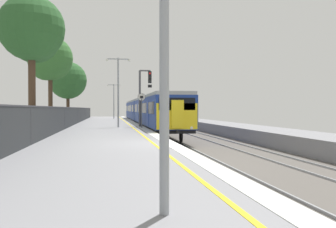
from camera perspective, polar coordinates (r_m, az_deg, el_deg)
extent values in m
cube|color=gray|center=(15.80, -10.20, -6.49)|extent=(6.40, 110.00, 1.00)
cube|color=silver|center=(15.97, 0.29, -4.57)|extent=(0.60, 110.00, 0.01)
cube|color=yellow|center=(15.86, -2.39, -4.61)|extent=(0.12, 110.00, 0.01)
cube|color=#56514C|center=(18.00, 18.98, -7.55)|extent=(11.00, 110.00, 0.20)
cube|color=gray|center=(16.28, 3.73, -7.89)|extent=(0.07, 110.00, 0.08)
cube|color=gray|center=(16.66, 8.59, -7.70)|extent=(0.07, 110.00, 0.08)
cube|color=gray|center=(17.61, 16.62, -7.26)|extent=(0.07, 110.00, 0.08)
cube|color=gray|center=(18.28, 20.69, -6.98)|extent=(0.07, 110.00, 0.08)
cube|color=navy|center=(32.73, -1.69, 0.42)|extent=(2.80, 19.13, 2.30)
cube|color=black|center=(32.76, -1.69, -1.81)|extent=(2.64, 18.53, 0.25)
cube|color=#93999E|center=(32.75, -1.69, 2.64)|extent=(2.68, 19.13, 0.24)
cube|color=black|center=(32.57, -4.15, 0.94)|extent=(0.02, 17.53, 0.84)
cube|color=#1D3A98|center=(27.81, -3.27, 0.14)|extent=(0.03, 1.10, 1.90)
cube|color=#1D3A98|center=(37.34, -4.82, 0.31)|extent=(0.03, 1.10, 1.90)
cylinder|color=black|center=(25.80, -1.34, -3.63)|extent=(0.12, 0.84, 0.84)
cylinder|color=black|center=(26.07, 2.06, -3.59)|extent=(0.12, 0.84, 0.84)
cylinder|color=black|center=(39.61, -4.15, -2.07)|extent=(0.12, 0.84, 0.84)
cylinder|color=black|center=(39.79, -1.91, -2.06)|extent=(0.12, 0.84, 0.84)
cube|color=navy|center=(52.35, -4.57, 0.57)|extent=(2.80, 19.13, 2.30)
cube|color=black|center=(52.37, -4.57, -0.82)|extent=(2.64, 18.53, 0.25)
cube|color=#93999E|center=(52.36, -4.57, 1.96)|extent=(2.68, 19.13, 0.24)
cube|color=black|center=(52.25, -6.11, 0.90)|extent=(0.02, 17.53, 0.84)
cube|color=#1D3A98|center=(47.47, -5.79, 0.42)|extent=(0.03, 1.10, 1.90)
cube|color=#1D3A98|center=(57.02, -6.39, 0.49)|extent=(0.03, 1.10, 1.90)
cylinder|color=black|center=(45.39, -4.82, -1.70)|extent=(0.12, 0.84, 0.84)
cylinder|color=black|center=(45.54, -2.86, -1.69)|extent=(0.12, 0.84, 0.84)
cylinder|color=black|center=(59.27, -5.88, -1.11)|extent=(0.12, 0.84, 0.84)
cylinder|color=black|center=(59.38, -4.38, -1.10)|extent=(0.12, 0.84, 0.84)
cube|color=yellow|center=(23.33, 1.43, -0.37)|extent=(2.70, 0.10, 1.70)
cube|color=black|center=(23.32, 1.43, 1.60)|extent=(2.40, 0.08, 0.80)
cube|color=yellow|center=(23.19, 1.49, 0.00)|extent=(0.80, 0.24, 1.80)
cylinder|color=white|center=(23.14, -0.86, -2.24)|extent=(0.18, 0.06, 0.18)
cylinder|color=white|center=(23.50, 3.73, -2.19)|extent=(0.18, 0.06, 0.18)
cylinder|color=black|center=(23.09, 1.56, -2.86)|extent=(0.20, 0.35, 0.20)
cube|color=black|center=(52.36, -4.57, 2.24)|extent=(0.60, 0.90, 0.20)
cylinder|color=#47474C|center=(30.64, -4.46, 2.43)|extent=(0.18, 0.18, 4.73)
cube|color=#47474C|center=(30.84, -3.63, 6.83)|extent=(0.90, 0.12, 0.12)
cube|color=black|center=(30.83, -2.88, 5.80)|extent=(0.28, 0.20, 1.00)
cylinder|color=red|center=(30.74, -2.86, 6.41)|extent=(0.16, 0.04, 0.16)
cylinder|color=black|center=(30.71, -2.86, 5.82)|extent=(0.16, 0.04, 0.16)
cylinder|color=black|center=(30.68, -2.86, 5.23)|extent=(0.16, 0.04, 0.16)
cube|color=black|center=(30.77, -2.88, 4.41)|extent=(0.32, 0.16, 0.24)
cylinder|color=#59595B|center=(27.90, -4.18, 0.15)|extent=(0.08, 0.08, 2.35)
cylinder|color=black|center=(27.91, -4.18, 2.68)|extent=(0.59, 0.02, 0.59)
cylinder|color=silver|center=(27.90, -4.18, 2.68)|extent=(0.56, 0.02, 0.56)
cube|color=black|center=(27.88, -4.18, 2.68)|extent=(0.24, 0.01, 0.18)
cylinder|color=#93999E|center=(5.23, -0.59, 11.27)|extent=(0.14, 0.14, 4.92)
cylinder|color=#93999E|center=(29.96, -7.86, 3.37)|extent=(0.14, 0.14, 5.68)
cube|color=#93999E|center=(30.22, -7.00, 8.57)|extent=(0.90, 0.08, 0.08)
cylinder|color=silver|center=(30.23, -6.14, 8.42)|extent=(0.20, 0.20, 0.18)
cube|color=#93999E|center=(30.20, -8.73, 8.57)|extent=(0.90, 0.08, 0.08)
cylinder|color=silver|center=(30.19, -9.59, 8.42)|extent=(0.20, 0.20, 0.18)
cylinder|color=#93999E|center=(54.77, -8.53, 1.96)|extent=(0.14, 0.14, 5.18)
cube|color=#93999E|center=(54.89, -8.07, 4.56)|extent=(0.90, 0.08, 0.08)
cylinder|color=silver|center=(54.89, -7.60, 4.47)|extent=(0.20, 0.20, 0.18)
cube|color=#93999E|center=(54.87, -9.01, 4.56)|extent=(0.90, 0.08, 0.08)
cylinder|color=silver|center=(54.87, -9.48, 4.47)|extent=(0.20, 0.20, 0.18)
cube|color=#282B2D|center=(16.01, -20.84, -1.73)|extent=(0.03, 99.00, 1.62)
cube|color=#38383D|center=(15.99, -20.85, 1.16)|extent=(0.06, 99.00, 0.06)
cylinder|color=#38383D|center=(16.01, -20.84, -1.73)|extent=(0.07, 0.07, 1.62)
cylinder|color=#38383D|center=(27.56, -15.99, -0.66)|extent=(0.07, 0.07, 1.62)
cylinder|color=#38383D|center=(39.18, -14.02, -0.21)|extent=(0.07, 0.07, 1.62)
cylinder|color=#38383D|center=(50.84, -12.94, 0.03)|extent=(0.07, 0.07, 1.62)
cylinder|color=#38383D|center=(62.51, -12.27, 0.18)|extent=(0.07, 0.07, 1.62)
cylinder|color=#473323|center=(32.86, -18.04, 2.35)|extent=(0.37, 0.37, 4.81)
sphere|color=#33662D|center=(33.13, -18.06, 8.34)|extent=(3.83, 3.83, 3.83)
sphere|color=#33662D|center=(33.00, -18.62, 7.53)|extent=(2.88, 2.88, 2.88)
cylinder|color=#473323|center=(44.72, -15.48, 1.23)|extent=(0.38, 0.38, 3.67)
sphere|color=#285628|center=(44.85, -15.50, 5.13)|extent=(4.44, 4.44, 4.44)
sphere|color=#285628|center=(44.51, -16.21, 4.45)|extent=(2.77, 2.77, 2.77)
cylinder|color=#473323|center=(21.49, -20.65, 3.39)|extent=(0.39, 0.39, 4.98)
sphere|color=#285628|center=(21.93, -20.69, 12.53)|extent=(3.63, 3.63, 3.63)
sphere|color=#285628|center=(22.40, -20.30, 11.10)|extent=(2.81, 2.81, 2.81)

